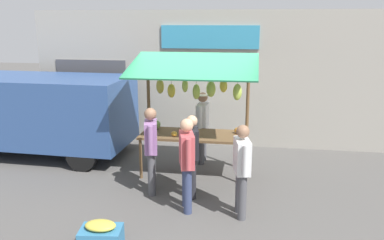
{
  "coord_description": "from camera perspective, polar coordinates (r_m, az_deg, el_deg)",
  "views": [
    {
      "loc": [
        -1.17,
        7.68,
        3.15
      ],
      "look_at": [
        0.0,
        0.3,
        1.25
      ],
      "focal_mm": 36.84,
      "sensor_mm": 36.0,
      "label": 1
    }
  ],
  "objects": [
    {
      "name": "ground_plane",
      "position": [
        8.38,
        0.32,
        -7.81
      ],
      "size": [
        40.0,
        40.0,
        0.0
      ],
      "primitive_type": "plane",
      "color": "#514F4C"
    },
    {
      "name": "street_backdrop",
      "position": [
        10.06,
        1.89,
        5.96
      ],
      "size": [
        9.0,
        0.3,
        3.4
      ],
      "color": "#9E998E",
      "rests_on": "ground"
    },
    {
      "name": "market_stall",
      "position": [
        7.99,
        0.37,
        2.73
      ],
      "size": [
        2.5,
        1.46,
        2.5
      ],
      "color": "brown",
      "rests_on": "ground"
    },
    {
      "name": "vendor_with_sunhat",
      "position": [
        8.78,
        1.54,
        -0.25
      ],
      "size": [
        0.42,
        0.69,
        1.62
      ],
      "rotation": [
        0.0,
        0.0,
        1.52
      ],
      "color": "#4C4C51",
      "rests_on": "ground"
    },
    {
      "name": "shopper_in_grey_tee",
      "position": [
        7.26,
        -5.94,
        -3.56
      ],
      "size": [
        0.33,
        0.68,
        1.62
      ],
      "rotation": [
        0.0,
        0.0,
        -1.34
      ],
      "color": "#4C4C51",
      "rests_on": "ground"
    },
    {
      "name": "shopper_in_striped_shirt",
      "position": [
        6.41,
        7.22,
        -6.48
      ],
      "size": [
        0.31,
        0.66,
        1.56
      ],
      "rotation": [
        0.0,
        0.0,
        -1.37
      ],
      "color": "#4C4C51",
      "rests_on": "ground"
    },
    {
      "name": "shopper_with_shopping_bag",
      "position": [
        6.55,
        -0.76,
        -5.61
      ],
      "size": [
        0.34,
        0.67,
        1.6
      ],
      "rotation": [
        0.0,
        0.0,
        -1.3
      ],
      "color": "navy",
      "rests_on": "ground"
    },
    {
      "name": "shopper_with_ponytail",
      "position": [
        7.1,
        -0.04,
        -4.49
      ],
      "size": [
        0.32,
        0.65,
        1.52
      ],
      "rotation": [
        0.0,
        0.0,
        -1.35
      ],
      "color": "#232328",
      "rests_on": "ground"
    },
    {
      "name": "parked_van",
      "position": [
        10.07,
        -22.32,
        1.56
      ],
      "size": [
        4.46,
        2.0,
        1.88
      ],
      "rotation": [
        0.0,
        0.0,
        -0.04
      ],
      "color": "#2D4C84",
      "rests_on": "ground"
    },
    {
      "name": "produce_crate_near",
      "position": [
        5.91,
        -13.03,
        -16.12
      ],
      "size": [
        0.63,
        0.46,
        0.43
      ],
      "color": "teal",
      "rests_on": "ground"
    }
  ]
}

